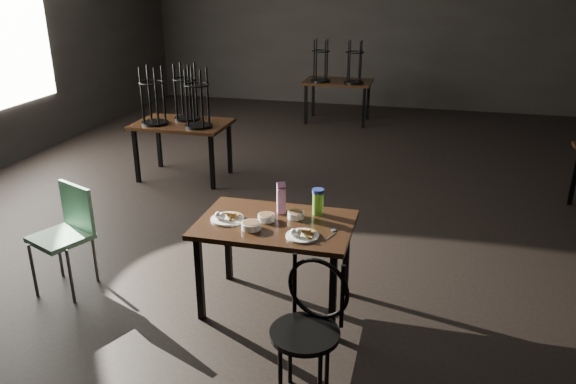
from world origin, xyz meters
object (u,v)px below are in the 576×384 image
(bentwood_chair, at_px, (310,320))
(juice_carton, at_px, (281,199))
(main_table, at_px, (275,231))
(water_bottle, at_px, (318,202))
(school_chair, at_px, (67,228))

(bentwood_chair, bearing_deg, juice_carton, 126.32)
(main_table, relative_size, water_bottle, 5.60)
(water_bottle, height_order, school_chair, water_bottle)
(main_table, xyz_separation_m, bentwood_chair, (0.48, -0.93, -0.13))
(main_table, distance_m, school_chair, 1.80)
(bentwood_chair, xyz_separation_m, school_chair, (-2.27, 0.81, -0.00))
(main_table, distance_m, juice_carton, 0.28)
(water_bottle, relative_size, bentwood_chair, 0.23)
(main_table, height_order, bentwood_chair, bentwood_chair)
(main_table, bearing_deg, juice_carton, 90.77)
(school_chair, bearing_deg, water_bottle, 32.85)
(main_table, bearing_deg, bentwood_chair, -62.75)
(main_table, xyz_separation_m, water_bottle, (0.29, 0.23, 0.19))
(juice_carton, xyz_separation_m, bentwood_chair, (0.48, -1.12, -0.33))
(school_chair, bearing_deg, juice_carton, 33.04)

